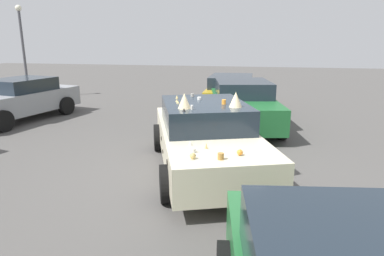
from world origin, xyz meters
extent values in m
plane|color=#514F4C|center=(0.00, 0.00, 0.00)|extent=(60.00, 60.00, 0.00)
cube|color=beige|center=(0.00, 0.00, 0.61)|extent=(5.00, 3.33, 0.65)
cube|color=#1E2833|center=(0.16, 0.06, 1.18)|extent=(2.63, 2.34, 0.51)
cylinder|color=black|center=(-1.03, -1.38, 0.33)|extent=(0.70, 0.43, 0.67)
cylinder|color=black|center=(-1.68, 0.40, 0.33)|extent=(0.70, 0.43, 0.67)
cylinder|color=black|center=(1.68, -0.40, 0.33)|extent=(0.70, 0.43, 0.67)
cylinder|color=black|center=(1.03, 1.38, 0.33)|extent=(0.70, 0.43, 0.67)
ellipsoid|color=black|center=(-0.17, -1.05, 0.65)|extent=(0.12, 0.06, 0.16)
ellipsoid|color=black|center=(-0.48, 0.82, 0.49)|extent=(0.13, 0.06, 0.09)
ellipsoid|color=black|center=(-0.05, 0.97, 0.64)|extent=(0.16, 0.08, 0.09)
ellipsoid|color=black|center=(1.27, -0.53, 0.62)|extent=(0.15, 0.07, 0.13)
ellipsoid|color=black|center=(0.00, -0.99, 0.55)|extent=(0.18, 0.08, 0.15)
ellipsoid|color=black|center=(-0.11, -1.03, 0.57)|extent=(0.19, 0.09, 0.09)
ellipsoid|color=black|center=(0.82, -0.69, 0.62)|extent=(0.17, 0.08, 0.10)
ellipsoid|color=black|center=(1.96, -0.28, 0.70)|extent=(0.15, 0.07, 0.09)
ellipsoid|color=black|center=(-0.49, -1.17, 0.67)|extent=(0.17, 0.08, 0.11)
ellipsoid|color=black|center=(-1.30, 0.52, 0.43)|extent=(0.18, 0.08, 0.11)
ellipsoid|color=black|center=(0.00, -0.99, 0.54)|extent=(0.10, 0.05, 0.14)
ellipsoid|color=black|center=(-1.68, 0.38, 0.72)|extent=(0.16, 0.07, 0.11)
cone|color=silver|center=(-1.30, 0.06, 0.98)|extent=(0.08, 0.08, 0.09)
cylinder|color=#A87A38|center=(-1.92, -0.55, 0.98)|extent=(0.14, 0.14, 0.10)
sphere|color=tan|center=(-1.98, -0.13, 0.98)|extent=(0.10, 0.10, 0.10)
cone|color=tan|center=(-1.43, -0.25, 0.98)|extent=(0.05, 0.05, 0.10)
cylinder|color=silver|center=(-1.67, -0.07, 0.96)|extent=(0.11, 0.11, 0.07)
sphere|color=orange|center=(-1.66, -0.83, 0.98)|extent=(0.10, 0.10, 0.10)
cylinder|color=silver|center=(-0.12, -0.69, 1.48)|extent=(0.06, 0.06, 0.09)
cone|color=tan|center=(-0.04, 0.60, 1.46)|extent=(0.06, 0.06, 0.05)
cone|color=black|center=(-0.86, 0.27, 1.47)|extent=(0.07, 0.07, 0.06)
cone|color=tan|center=(0.11, 0.66, 1.46)|extent=(0.08, 0.08, 0.05)
cylinder|color=silver|center=(0.46, 0.23, 1.47)|extent=(0.12, 0.12, 0.06)
cylinder|color=gray|center=(0.85, 0.47, 1.47)|extent=(0.10, 0.10, 0.07)
cylinder|color=orange|center=(0.02, -0.37, 1.49)|extent=(0.12, 0.12, 0.10)
cylinder|color=silver|center=(-0.66, 0.17, 1.48)|extent=(0.06, 0.06, 0.09)
cone|color=tan|center=(0.52, 0.76, 1.47)|extent=(0.08, 0.08, 0.08)
cone|color=beige|center=(-0.23, -0.63, 1.59)|extent=(0.25, 0.25, 0.30)
cone|color=beige|center=(-0.58, 0.33, 1.59)|extent=(0.25, 0.25, 0.30)
cube|color=gray|center=(3.26, 7.16, 0.64)|extent=(4.60, 2.48, 0.70)
cube|color=#1E2833|center=(3.49, 7.12, 1.21)|extent=(2.21, 1.90, 0.45)
cylinder|color=black|center=(1.77, 6.54, 0.33)|extent=(0.70, 0.34, 0.67)
cylinder|color=black|center=(4.43, 6.05, 0.33)|extent=(0.70, 0.34, 0.67)
cylinder|color=black|center=(4.75, 7.78, 0.33)|extent=(0.70, 0.34, 0.67)
cube|color=gold|center=(7.11, 0.10, 0.59)|extent=(4.54, 1.84, 0.66)
cube|color=#1E2833|center=(6.67, 0.09, 1.14)|extent=(2.28, 1.66, 0.44)
cylinder|color=black|center=(8.49, 1.03, 0.31)|extent=(0.62, 0.23, 0.62)
cylinder|color=black|center=(8.53, -0.78, 0.31)|extent=(0.62, 0.23, 0.62)
cylinder|color=black|center=(5.70, 0.98, 0.31)|extent=(0.62, 0.23, 0.62)
cylinder|color=black|center=(5.73, -0.82, 0.31)|extent=(0.62, 0.23, 0.62)
cube|color=#1E602D|center=(3.83, -0.55, 0.64)|extent=(4.69, 2.64, 0.72)
cube|color=#1E2833|center=(3.96, -0.52, 1.24)|extent=(2.31, 2.01, 0.48)
cylinder|color=black|center=(2.67, -1.72, 0.33)|extent=(0.69, 0.35, 0.66)
cylinder|color=black|center=(2.30, 0.07, 0.33)|extent=(0.69, 0.35, 0.66)
cylinder|color=black|center=(5.35, -1.17, 0.33)|extent=(0.69, 0.35, 0.66)
cylinder|color=black|center=(4.98, 0.62, 0.33)|extent=(0.69, 0.35, 0.66)
cylinder|color=#4C4C51|center=(7.54, 9.99, 2.01)|extent=(0.12, 0.12, 4.02)
sphere|color=#EAE5C6|center=(7.54, 9.99, 4.14)|extent=(0.28, 0.28, 0.28)
camera|label=1|loc=(-6.83, -1.12, 2.71)|focal=31.65mm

